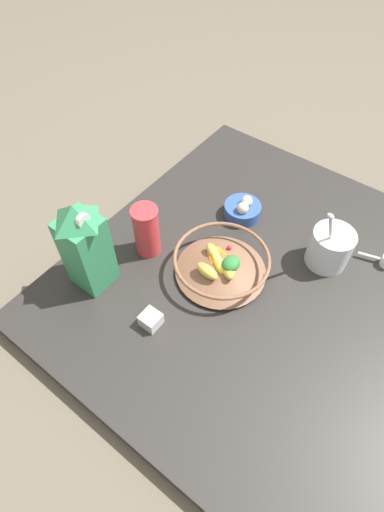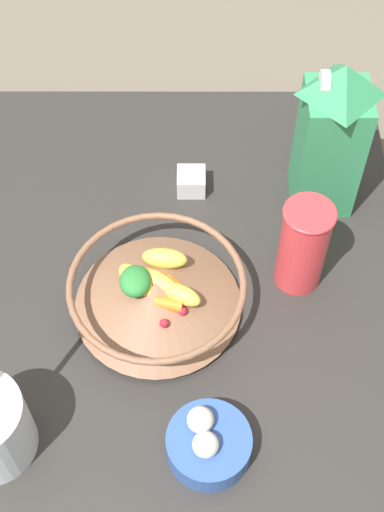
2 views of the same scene
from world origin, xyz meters
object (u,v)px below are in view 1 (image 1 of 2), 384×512
yogurt_tub (330,246)px  spice_jar (151,320)px  milk_carton (85,245)px  garlic_bowl (243,210)px  drinking_cup (146,230)px  fruit_bowl (221,264)px

yogurt_tub → spice_jar: (-0.43, 0.25, -0.04)m
milk_carton → garlic_bowl: size_ratio=2.46×
yogurt_tub → drinking_cup: bearing=122.4°
spice_jar → drinking_cup: bearing=42.5°
milk_carton → drinking_cup: (0.16, -0.05, -0.05)m
fruit_bowl → yogurt_tub: yogurt_tub is taller
fruit_bowl → garlic_bowl: bearing=18.0°
fruit_bowl → yogurt_tub: 0.29m
milk_carton → garlic_bowl: 0.47m
fruit_bowl → yogurt_tub: size_ratio=1.16×
milk_carton → drinking_cup: size_ratio=1.72×
yogurt_tub → garlic_bowl: size_ratio=2.00×
fruit_bowl → milk_carton: size_ratio=0.94×
milk_carton → garlic_bowl: bearing=-23.4°
fruit_bowl → drinking_cup: bearing=104.5°
fruit_bowl → milk_carton: milk_carton is taller
yogurt_tub → milk_carton: bearing=132.4°
milk_carton → drinking_cup: bearing=-16.9°
drinking_cup → spice_jar: bearing=-137.5°
fruit_bowl → garlic_bowl: (0.21, 0.07, -0.02)m
milk_carton → garlic_bowl: (0.42, -0.18, -0.11)m
fruit_bowl → garlic_bowl: 0.22m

